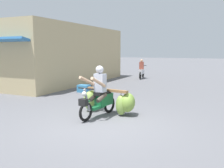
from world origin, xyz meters
name	(u,v)px	position (x,y,z in m)	size (l,w,h in m)	color
ground_plane	(102,125)	(0.00, 0.00, 0.00)	(120.00, 120.00, 0.00)	slate
motorbike_main_loaded	(107,99)	(-0.38, 1.08, 0.49)	(1.87, 1.86, 1.58)	black
motorbike_distant_ahead_left	(142,71)	(-2.52, 11.15, 0.57)	(0.51, 1.62, 1.40)	black
shopfront_building	(66,55)	(-6.21, 7.15, 1.75)	(3.42, 10.01, 3.49)	tan
produce_crate	(84,89)	(-3.26, 4.39, 0.18)	(0.56, 0.40, 0.36)	teal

